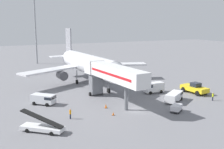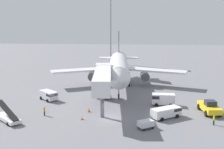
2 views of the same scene
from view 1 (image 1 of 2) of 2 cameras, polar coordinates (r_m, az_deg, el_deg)
ground_plane at (r=49.80m, az=4.52°, el=-7.41°), size 300.00×300.00×0.00m
airplane_at_gate at (r=70.21m, az=-5.15°, el=2.24°), size 34.99×34.73×13.76m
jet_bridge at (r=53.00m, az=-0.34°, el=0.16°), size 4.88×19.24×7.59m
pushback_tug at (r=63.56m, az=16.81°, el=-2.74°), size 3.44×6.50×2.43m
belt_loader_truck at (r=41.41m, az=-14.30°, el=-10.50°), size 6.08×5.64×3.10m
service_van_mid_center at (r=56.04m, az=12.85°, el=-4.44°), size 5.63×4.73×1.80m
service_van_rear_right at (r=54.26m, az=-14.00°, el=-4.92°), size 4.72×4.59×1.95m
service_van_near_left at (r=61.74m, az=8.56°, el=-2.60°), size 4.53×2.34×2.32m
baggage_cart_near_right at (r=49.77m, az=13.27°, el=-6.80°), size 2.83×2.58×1.32m
ground_crew_worker_foreground at (r=58.80m, az=20.25°, el=-4.30°), size 0.40×0.40×1.67m
ground_crew_worker_midground at (r=45.64m, az=-8.68°, el=-8.03°), size 0.34×0.34×1.72m
safety_cone_alpha at (r=46.94m, az=0.27°, el=-8.14°), size 0.40×0.40×0.62m
safety_cone_bravo at (r=50.74m, az=-1.28°, el=-6.57°), size 0.51×0.51×0.77m
apron_light_mast at (r=106.33m, az=-15.79°, el=11.67°), size 2.40×2.40×25.52m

